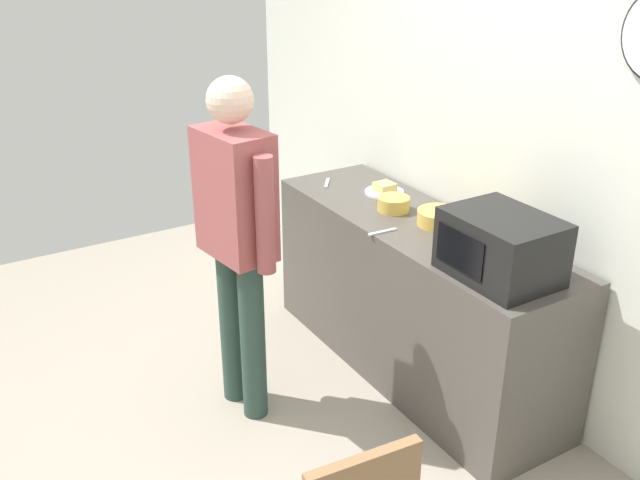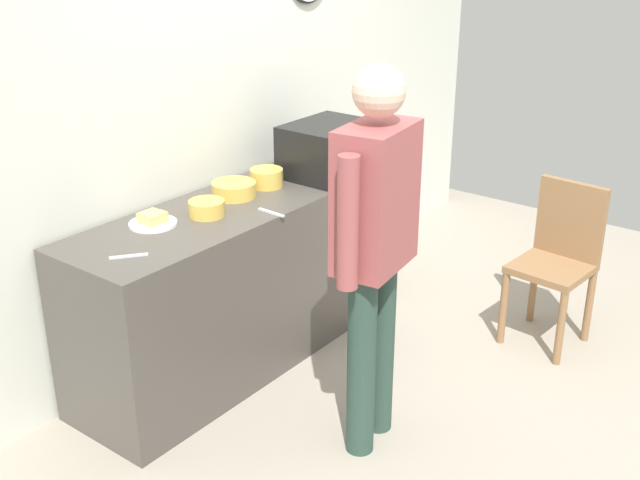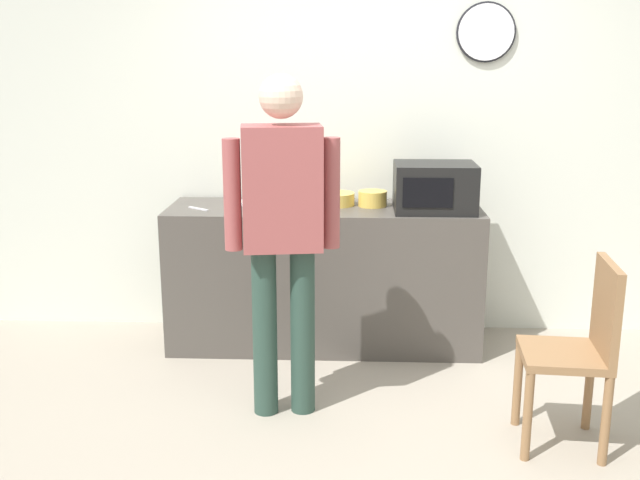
{
  "view_description": "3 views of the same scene",
  "coord_description": "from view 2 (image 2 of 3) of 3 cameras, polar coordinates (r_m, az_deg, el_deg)",
  "views": [
    {
      "loc": [
        2.47,
        -1.07,
        2.42
      ],
      "look_at": [
        -0.37,
        0.64,
        0.93
      ],
      "focal_mm": 39.81,
      "sensor_mm": 36.0,
      "label": 1
    },
    {
      "loc": [
        -3.12,
        -1.51,
        2.37
      ],
      "look_at": [
        -0.33,
        0.63,
        0.88
      ],
      "focal_mm": 44.57,
      "sensor_mm": 36.0,
      "label": 2
    },
    {
      "loc": [
        -0.12,
        -3.5,
        1.89
      ],
      "look_at": [
        -0.3,
        0.81,
        0.81
      ],
      "focal_mm": 42.13,
      "sensor_mm": 36.0,
      "label": 3
    }
  ],
  "objects": [
    {
      "name": "kitchen_counter",
      "position": [
        4.37,
        -5.86,
        -3.08
      ],
      "size": [
        2.01,
        0.62,
        0.93
      ],
      "primitive_type": "cube",
      "color": "#4C4742",
      "rests_on": "ground_plane"
    },
    {
      "name": "ground_plane",
      "position": [
        4.2,
        9.79,
        -11.83
      ],
      "size": [
        6.0,
        6.0,
        0.0
      ],
      "primitive_type": "plane",
      "color": "#9E9384"
    },
    {
      "name": "fork_utensil",
      "position": [
        4.04,
        -3.52,
        1.98
      ],
      "size": [
        0.03,
        0.17,
        0.01
      ],
      "primitive_type": "cube",
      "rotation": [
        0.0,
        0.0,
        1.52
      ],
      "color": "silver",
      "rests_on": "kitchen_counter"
    },
    {
      "name": "spoon_utensil",
      "position": [
        3.63,
        -13.58,
        -1.14
      ],
      "size": [
        0.15,
        0.12,
        0.01
      ],
      "primitive_type": "cube",
      "rotation": [
        0.0,
        0.0,
        2.5
      ],
      "color": "silver",
      "rests_on": "kitchen_counter"
    },
    {
      "name": "wooden_chair",
      "position": [
        4.73,
        16.74,
        -1.09
      ],
      "size": [
        0.43,
        0.43,
        0.94
      ],
      "color": "olive",
      "rests_on": "ground_plane"
    },
    {
      "name": "mixing_bowl",
      "position": [
        4.42,
        -3.86,
        4.49
      ],
      "size": [
        0.18,
        0.18,
        0.1
      ],
      "primitive_type": "cylinder",
      "color": "gold",
      "rests_on": "kitchen_counter"
    },
    {
      "name": "microwave",
      "position": [
        4.59,
        0.53,
        6.54
      ],
      "size": [
        0.5,
        0.39,
        0.3
      ],
      "color": "black",
      "rests_on": "kitchen_counter"
    },
    {
      "name": "back_wall",
      "position": [
        4.53,
        -7.28,
        9.14
      ],
      "size": [
        5.4,
        0.13,
        2.6
      ],
      "color": "silver",
      "rests_on": "ground_plane"
    },
    {
      "name": "salad_bowl",
      "position": [
        4.28,
        -6.2,
        3.63
      ],
      "size": [
        0.24,
        0.24,
        0.08
      ],
      "primitive_type": "cylinder",
      "color": "gold",
      "rests_on": "kitchen_counter"
    },
    {
      "name": "sandwich_plate",
      "position": [
        3.96,
        -11.92,
        1.34
      ],
      "size": [
        0.23,
        0.23,
        0.07
      ],
      "color": "white",
      "rests_on": "kitchen_counter"
    },
    {
      "name": "cereal_bowl",
      "position": [
        4.02,
        -8.14,
        2.27
      ],
      "size": [
        0.18,
        0.18,
        0.08
      ],
      "primitive_type": "cylinder",
      "color": "gold",
      "rests_on": "kitchen_counter"
    },
    {
      "name": "person_standing",
      "position": [
        3.43,
        3.95,
        0.33
      ],
      "size": [
        0.59,
        0.29,
        1.79
      ],
      "color": "#294238",
      "rests_on": "ground_plane"
    }
  ]
}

